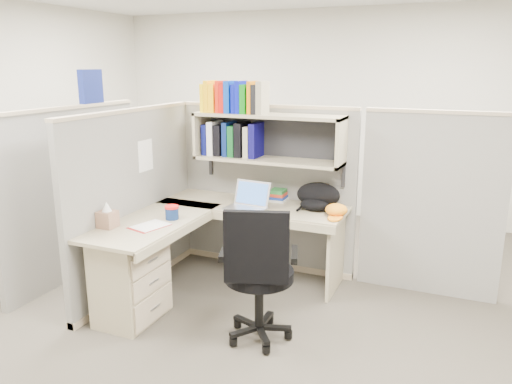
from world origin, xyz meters
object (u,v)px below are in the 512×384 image
at_px(desk, 166,259).
at_px(snack_canister, 172,212).
at_px(backpack, 317,196).
at_px(task_chair, 259,295).
at_px(laptop, 246,196).

bearing_deg(desk, snack_canister, 101.81).
height_order(backpack, snack_canister, backpack).
bearing_deg(snack_canister, task_chair, -21.23).
distance_m(laptop, backpack, 0.64).
bearing_deg(backpack, desk, -120.22).
bearing_deg(laptop, task_chair, -54.46).
xyz_separation_m(desk, snack_canister, (-0.04, 0.18, 0.35)).
bearing_deg(task_chair, backpack, 85.65).
relative_size(backpack, task_chair, 0.37).
bearing_deg(laptop, backpack, 31.34).
bearing_deg(backpack, snack_canister, -127.03).
distance_m(backpack, task_chair, 1.24).
relative_size(snack_canister, task_chair, 0.11).
bearing_deg(task_chair, laptop, 119.37).
xyz_separation_m(backpack, task_chair, (-0.09, -1.14, -0.47)).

